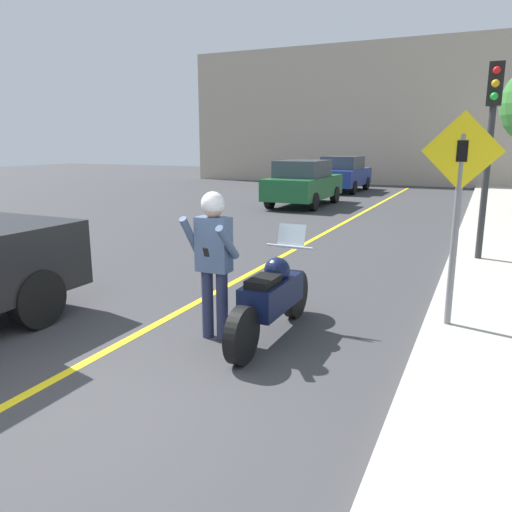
# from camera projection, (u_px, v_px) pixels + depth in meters

# --- Properties ---
(ground_plane) EXTENTS (80.00, 80.00, 0.00)m
(ground_plane) POSITION_uv_depth(u_px,v_px,m) (74.00, 409.00, 4.46)
(ground_plane) COLOR #38383A
(road_center_line) EXTENTS (0.12, 36.00, 0.01)m
(road_center_line) POSITION_uv_depth(u_px,v_px,m) (273.00, 261.00, 10.01)
(road_center_line) COLOR yellow
(road_center_line) RESTS_ON ground
(building_backdrop) EXTENTS (28.00, 1.20, 7.66)m
(building_backdrop) POSITION_uv_depth(u_px,v_px,m) (430.00, 113.00, 26.60)
(building_backdrop) COLOR #B2A38E
(building_backdrop) RESTS_ON ground
(motorcycle) EXTENTS (0.62, 2.26, 1.30)m
(motorcycle) POSITION_uv_depth(u_px,v_px,m) (272.00, 297.00, 6.01)
(motorcycle) COLOR black
(motorcycle) RESTS_ON ground
(person_biker) EXTENTS (0.59, 0.48, 1.78)m
(person_biker) POSITION_uv_depth(u_px,v_px,m) (213.00, 250.00, 5.83)
(person_biker) COLOR #282D4C
(person_biker) RESTS_ON ground
(crossing_sign) EXTENTS (0.91, 0.08, 2.55)m
(crossing_sign) POSITION_uv_depth(u_px,v_px,m) (458.00, 200.00, 5.84)
(crossing_sign) COLOR slate
(crossing_sign) RESTS_ON sidewalk_curb
(traffic_light) EXTENTS (0.26, 0.30, 3.60)m
(traffic_light) POSITION_uv_depth(u_px,v_px,m) (491.00, 125.00, 9.11)
(traffic_light) COLOR #2D2D30
(traffic_light) RESTS_ON sidewalk_curb
(parked_car_green) EXTENTS (1.88, 4.20, 1.68)m
(parked_car_green) POSITION_uv_depth(u_px,v_px,m) (304.00, 183.00, 18.56)
(parked_car_green) COLOR black
(parked_car_green) RESTS_ON ground
(parked_car_blue) EXTENTS (1.88, 4.20, 1.68)m
(parked_car_blue) POSITION_uv_depth(u_px,v_px,m) (343.00, 174.00, 23.96)
(parked_car_blue) COLOR black
(parked_car_blue) RESTS_ON ground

